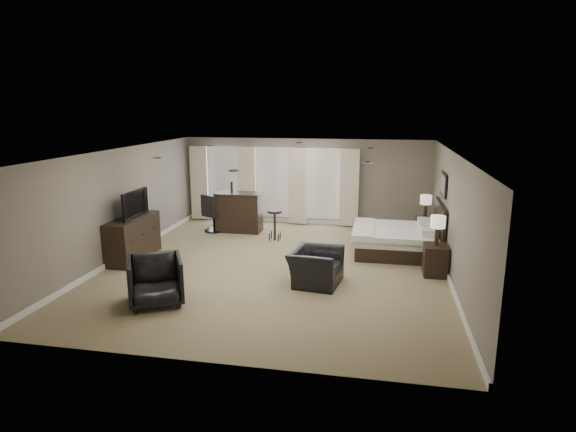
% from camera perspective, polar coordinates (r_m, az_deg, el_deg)
% --- Properties ---
extents(room, '(7.60, 8.60, 2.64)m').
position_cam_1_polar(room, '(10.60, -1.47, 0.62)').
color(room, '#807351').
rests_on(room, ground).
extents(window_bay, '(5.25, 0.20, 2.30)m').
position_cam_1_polar(window_bay, '(14.77, -1.85, 3.75)').
color(window_bay, silver).
rests_on(window_bay, room).
extents(bed, '(2.03, 1.93, 1.29)m').
position_cam_1_polar(bed, '(12.07, 12.27, -1.34)').
color(bed, silver).
rests_on(bed, ground).
extents(nightstand_near, '(0.49, 0.60, 0.66)m').
position_cam_1_polar(nightstand_near, '(10.82, 17.05, -5.01)').
color(nightstand_near, black).
rests_on(nightstand_near, ground).
extents(nightstand_far, '(0.44, 0.54, 0.59)m').
position_cam_1_polar(nightstand_far, '(13.61, 15.83, -1.43)').
color(nightstand_far, black).
rests_on(nightstand_far, ground).
extents(lamp_near, '(0.31, 0.31, 0.64)m').
position_cam_1_polar(lamp_near, '(10.65, 17.28, -1.68)').
color(lamp_near, beige).
rests_on(lamp_near, nightstand_near).
extents(lamp_far, '(0.30, 0.30, 0.63)m').
position_cam_1_polar(lamp_far, '(13.48, 15.99, 1.08)').
color(lamp_far, beige).
rests_on(lamp_far, nightstand_far).
extents(wall_art, '(0.04, 0.96, 0.56)m').
position_cam_1_polar(wall_art, '(11.94, 17.91, 3.59)').
color(wall_art, slate).
rests_on(wall_art, room).
extents(dresser, '(0.56, 1.73, 1.00)m').
position_cam_1_polar(dresser, '(11.97, -17.86, -2.51)').
color(dresser, black).
rests_on(dresser, ground).
extents(tv, '(0.65, 1.13, 0.15)m').
position_cam_1_polar(tv, '(11.83, -18.05, 0.18)').
color(tv, black).
rests_on(tv, dresser).
extents(armchair_near, '(0.86, 1.19, 0.97)m').
position_cam_1_polar(armchair_near, '(9.84, 3.29, -5.30)').
color(armchair_near, black).
rests_on(armchair_near, ground).
extents(armchair_far, '(1.25, 1.23, 0.97)m').
position_cam_1_polar(armchair_far, '(9.17, -15.45, -7.13)').
color(armchair_far, black).
rests_on(armchair_far, ground).
extents(bar_counter, '(1.31, 0.68, 1.15)m').
position_cam_1_polar(bar_counter, '(13.92, -5.79, 0.48)').
color(bar_counter, black).
rests_on(bar_counter, ground).
extents(bar_stool_left, '(0.40, 0.40, 0.83)m').
position_cam_1_polar(bar_stool_left, '(13.96, -7.14, -0.18)').
color(bar_stool_left, black).
rests_on(bar_stool_left, ground).
extents(bar_stool_right, '(0.52, 0.52, 0.83)m').
position_cam_1_polar(bar_stool_right, '(12.97, -1.58, -1.11)').
color(bar_stool_right, black).
rests_on(bar_stool_right, ground).
extents(desk_chair, '(0.75, 0.75, 1.10)m').
position_cam_1_polar(desk_chair, '(14.00, -8.77, 0.37)').
color(desk_chair, black).
rests_on(desk_chair, ground).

